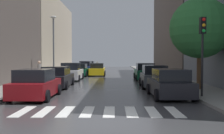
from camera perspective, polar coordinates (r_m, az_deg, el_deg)
ground_plane at (r=32.89m, az=-0.58°, el=-1.96°), size 28.00×72.00×0.04m
sidewalk_left at (r=33.65m, az=-11.72°, el=-1.75°), size 3.00×72.00×0.15m
sidewalk_right at (r=33.39m, az=10.65°, el=-1.77°), size 3.00×72.00×0.15m
crosswalk_stripes at (r=10.57m, az=-3.11°, el=-10.10°), size 6.75×2.20×0.01m
building_left_mid at (r=41.89m, az=-15.69°, el=6.69°), size 6.00×21.03×11.48m
building_right_mid at (r=38.63m, az=16.27°, el=8.23°), size 6.00×19.83×13.00m
parked_car_left_nearest at (r=14.54m, az=-16.95°, el=-3.85°), size 2.15×4.18×1.63m
parked_car_left_second at (r=19.68m, az=-12.43°, el=-2.35°), size 2.18×4.65×1.61m
parked_car_left_third at (r=25.94m, az=-9.20°, el=-1.14°), size 2.12×4.56×1.79m
parked_car_left_fourth at (r=31.74m, az=-7.33°, el=-0.75°), size 2.10×4.13×1.56m
parked_car_left_fifth at (r=38.21m, az=-5.99°, el=-0.13°), size 2.08×4.33×1.83m
parked_car_left_sixth at (r=44.84m, az=-5.18°, el=0.14°), size 2.09×4.70×1.76m
parked_car_right_nearest at (r=14.57m, az=13.02°, el=-3.82°), size 2.23×4.07×1.62m
parked_car_right_second at (r=19.67m, az=9.58°, el=-2.22°), size 2.22×4.11×1.71m
parked_car_right_third at (r=26.15m, az=7.47°, el=-1.14°), size 2.19×4.75×1.75m
taxi_midroad at (r=32.47m, az=-3.38°, el=-0.63°), size 2.13×4.64×1.81m
pedestrian_near_tree at (r=23.98m, az=-16.22°, el=-0.72°), size 0.36×0.36×1.85m
street_tree_right at (r=18.08m, az=19.39°, el=8.30°), size 4.08×4.08×6.15m
traffic_light_right_corner at (r=14.50m, az=19.95°, el=6.08°), size 0.30×0.42×4.30m
lamp_post_left at (r=26.25m, az=-13.18°, el=5.51°), size 0.60×0.28×6.40m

